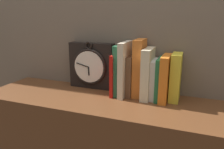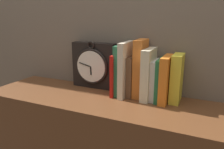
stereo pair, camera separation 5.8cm
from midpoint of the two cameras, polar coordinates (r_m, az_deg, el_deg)
The scene contains 12 objects.
wall_back at distance 1.08m, azimuth 6.03°, elevation 17.10°, with size 6.00×0.05×2.60m.
clock at distance 1.11m, azimuth -3.35°, elevation 2.37°, with size 0.23×0.06×0.24m.
book_slot0_red at distance 1.02m, azimuth 2.99°, elevation 0.09°, with size 0.01×0.14×0.19m.
book_slot1_green at distance 1.01m, azimuth 4.06°, elevation 1.18°, with size 0.02×0.13×0.23m.
book_slot2_cream at distance 0.99m, azimuth 5.34°, elevation 1.34°, with size 0.03×0.15×0.25m.
book_slot3_brown at distance 1.01m, azimuth 7.02°, elevation -0.40°, with size 0.03×0.12×0.18m.
book_slot4_orange at distance 0.99m, azimuth 9.06°, elevation 1.54°, with size 0.04×0.11×0.26m.
book_slot5_cream at distance 0.97m, azimuth 11.20°, elevation 0.07°, with size 0.04×0.14×0.22m.
book_slot6_white at distance 0.98m, azimuth 12.93°, elevation -1.42°, with size 0.02×0.12×0.17m.
book_slot7_green at distance 0.97m, azimuth 14.08°, elevation -1.30°, with size 0.02×0.13×0.19m.
book_slot8_orange at distance 0.96m, azimuth 15.58°, elevation -1.19°, with size 0.03×0.14×0.20m.
book_slot9_yellow at distance 0.97m, azimuth 18.20°, elevation -0.98°, with size 0.04×0.11×0.21m.
Camera 2 is at (0.37, -0.82, 1.26)m, focal length 35.00 mm.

